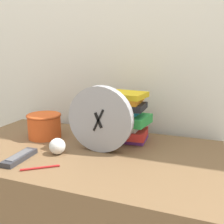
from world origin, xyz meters
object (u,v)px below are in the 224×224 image
(desk_clock, at_px, (100,119))
(basket, at_px, (44,125))
(tv_remote, at_px, (20,157))
(crumpled_paper_ball, at_px, (57,146))
(book_stack, at_px, (123,116))
(pen, at_px, (40,168))

(desk_clock, relative_size, basket, 1.68)
(desk_clock, bearing_deg, basket, 168.35)
(desk_clock, xyz_separation_m, tv_remote, (-0.26, -0.20, -0.13))
(crumpled_paper_ball, bearing_deg, tv_remote, -135.03)
(book_stack, xyz_separation_m, basket, (-0.37, -0.10, -0.05))
(desk_clock, relative_size, tv_remote, 1.66)
(book_stack, bearing_deg, basket, -165.13)
(book_stack, distance_m, tv_remote, 0.49)
(desk_clock, xyz_separation_m, book_stack, (0.04, 0.17, -0.02))
(desk_clock, distance_m, basket, 0.34)
(desk_clock, height_order, crumpled_paper_ball, desk_clock)
(book_stack, xyz_separation_m, tv_remote, (-0.30, -0.36, -0.11))
(desk_clock, relative_size, pen, 2.41)
(desk_clock, xyz_separation_m, pen, (-0.14, -0.24, -0.14))
(desk_clock, distance_m, crumpled_paper_ball, 0.21)
(tv_remote, height_order, crumpled_paper_ball, crumpled_paper_ball)
(basket, relative_size, pen, 1.44)
(crumpled_paper_ball, relative_size, pen, 0.58)
(tv_remote, bearing_deg, crumpled_paper_ball, 44.97)
(book_stack, xyz_separation_m, pen, (-0.18, -0.40, -0.11))
(basket, distance_m, pen, 0.36)
(crumpled_paper_ball, bearing_deg, book_stack, 52.64)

